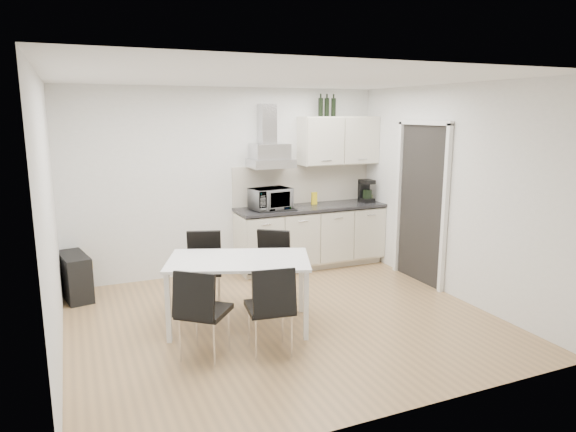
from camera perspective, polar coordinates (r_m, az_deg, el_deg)
name	(u,v)px	position (r m, az deg, el deg)	size (l,w,h in m)	color
ground	(283,320)	(5.80, -0.51, -11.49)	(4.50, 4.50, 0.00)	#A78253
wall_back	(229,182)	(7.29, -6.62, 3.81)	(4.50, 0.10, 2.60)	white
wall_front	(392,251)	(3.71, 11.51, -3.84)	(4.50, 0.10, 2.60)	white
wall_left	(50,223)	(5.02, -24.94, -0.67)	(0.10, 4.00, 2.60)	white
wall_right	(452,192)	(6.62, 17.77, 2.56)	(0.10, 4.00, 2.60)	white
ceiling	(283,78)	(5.35, -0.56, 15.08)	(4.50, 4.50, 0.00)	white
doorway	(420,205)	(7.05, 14.49, 1.20)	(0.08, 1.04, 2.10)	white
kitchenette	(312,211)	(7.55, 2.69, 0.53)	(2.22, 0.64, 2.52)	beige
dining_table	(239,266)	(5.45, -5.49, -5.53)	(1.67, 1.31, 0.75)	white
chair_far_left	(204,271)	(6.11, -9.33, -6.03)	(0.44, 0.50, 0.88)	black
chair_far_right	(270,270)	(6.08, -2.02, -5.98)	(0.44, 0.50, 0.88)	black
chair_near_left	(204,312)	(4.91, -9.28, -10.50)	(0.44, 0.50, 0.88)	black
chair_near_right	(270,309)	(4.93, -2.07, -10.24)	(0.44, 0.50, 0.88)	black
guitar_amp	(75,276)	(6.87, -22.57, -6.21)	(0.41, 0.71, 0.56)	black
floor_speaker	(200,266)	(7.33, -9.71, -5.54)	(0.17, 0.15, 0.28)	black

